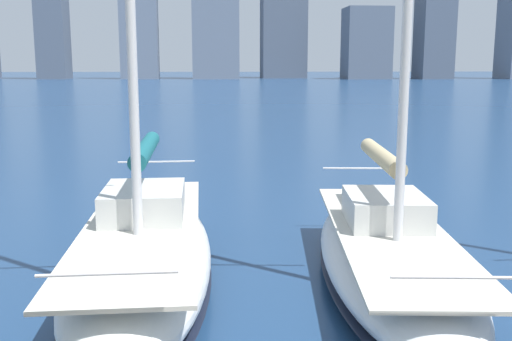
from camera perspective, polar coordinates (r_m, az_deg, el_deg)
city_skyline at (r=163.12m, az=-0.55°, el=15.72°), size 171.85×23.49×47.97m
sailboat_tan at (r=11.21m, az=12.55°, el=-7.63°), size 3.18×8.36×9.64m
sailboat_teal at (r=11.02m, az=-10.70°, el=-7.56°), size 2.54×8.61×9.51m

